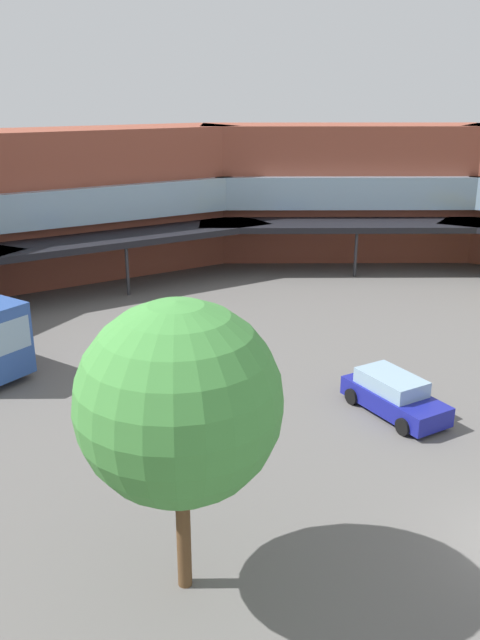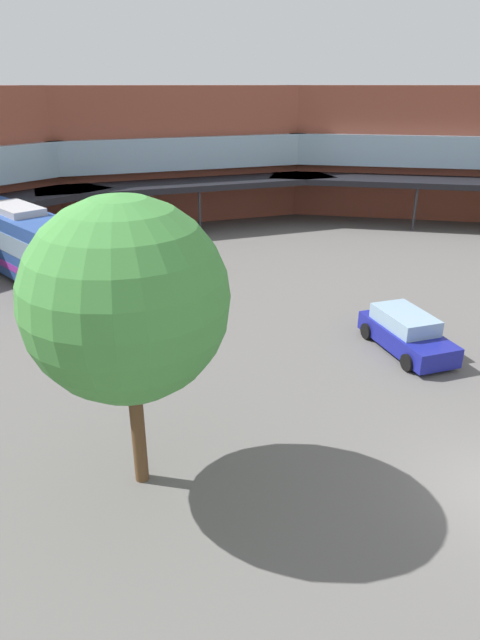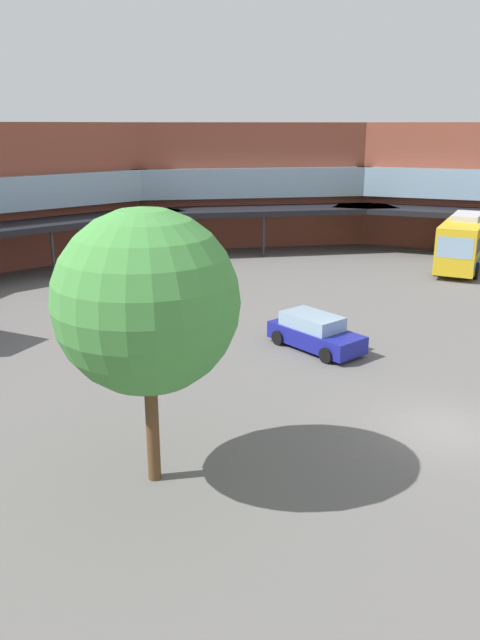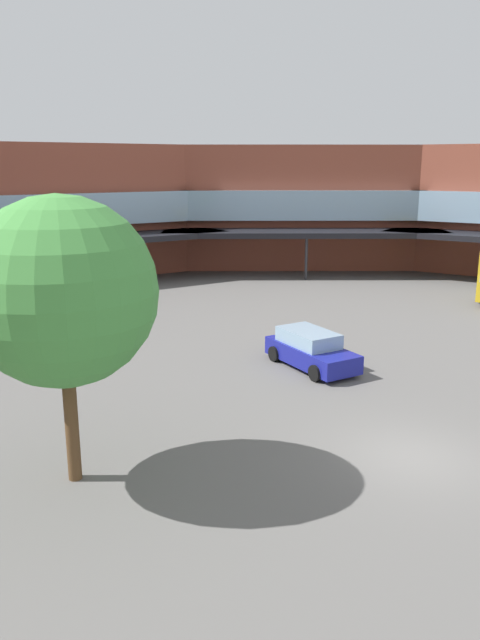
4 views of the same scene
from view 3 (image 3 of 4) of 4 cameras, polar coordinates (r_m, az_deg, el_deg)
ground_plane at (r=21.46m, az=18.44°, el=-9.57°), size 119.32×119.32×0.00m
station_building at (r=31.65m, az=-20.59°, el=8.07°), size 77.94×44.21×9.64m
bus_1 at (r=45.54m, az=20.03°, el=6.93°), size 10.23×3.61×3.70m
parked_car at (r=27.35m, az=6.92°, el=-1.16°), size 3.05×4.74×1.53m
plaza_tree at (r=15.96m, az=-8.62°, el=1.64°), size 4.84×4.84×7.57m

